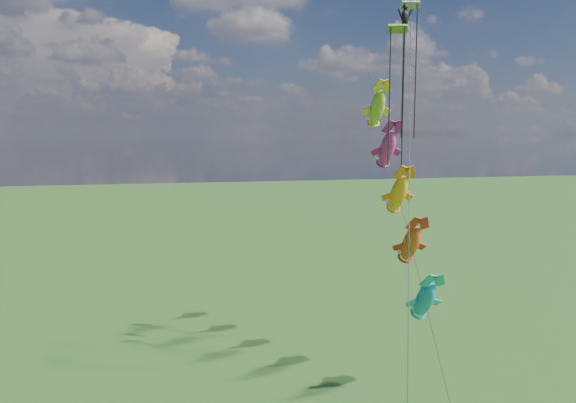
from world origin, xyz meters
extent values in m
cylinder|color=black|center=(17.22, 9.33, 9.80)|extent=(1.13, 15.80, 19.33)
ellipsoid|color=blue|center=(16.98, 5.86, 5.56)|extent=(1.14, 2.61, 2.82)
ellipsoid|color=orange|center=(17.13, 8.07, 8.26)|extent=(1.14, 2.61, 2.82)
ellipsoid|color=yellow|center=(17.28, 10.28, 10.96)|extent=(1.14, 2.61, 2.82)
ellipsoid|color=#D8338D|center=(17.44, 12.48, 13.67)|extent=(1.14, 2.61, 2.82)
ellipsoid|color=green|center=(17.59, 14.69, 16.37)|extent=(1.14, 2.61, 2.82)
cylinder|color=black|center=(14.38, 2.67, 11.81)|extent=(7.00, 15.61, 23.34)
cube|color=green|center=(15.94, 7.95, 20.33)|extent=(1.16, 0.95, 0.49)
cylinder|color=black|center=(15.56, 7.95, 16.50)|extent=(0.08, 0.08, 7.65)
cylinder|color=black|center=(16.32, 7.95, 16.50)|extent=(0.08, 0.08, 7.65)
cube|color=#1929BE|center=(17.86, 10.45, 22.22)|extent=(1.20, 0.98, 0.52)
cylinder|color=black|center=(17.47, 10.45, 18.19)|extent=(0.08, 0.08, 8.04)
cylinder|color=black|center=(18.25, 10.45, 18.19)|extent=(0.08, 0.08, 8.04)
camera|label=1|loc=(2.82, -21.52, 14.57)|focal=35.00mm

